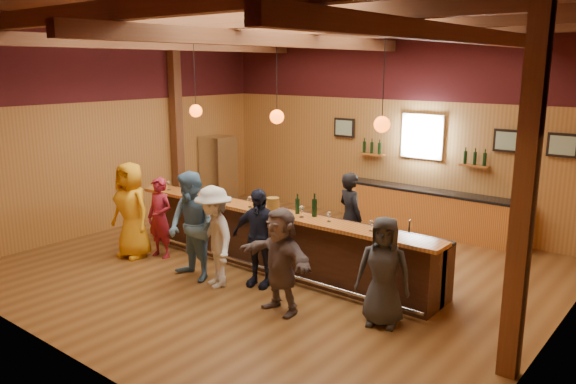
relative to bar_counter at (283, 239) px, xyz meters
name	(u,v)px	position (x,y,z in m)	size (l,w,h in m)	color
room	(279,86)	(-0.02, -0.09, 2.69)	(9.04, 9.00, 4.52)	brown
bar_counter	(283,239)	(0.00, 0.00, 0.00)	(6.30, 1.07, 1.11)	black
back_bar_cabinet	(431,212)	(1.18, 3.57, -0.05)	(4.00, 0.52, 0.95)	#99501B
window	(422,136)	(0.78, 3.80, 1.53)	(0.95, 0.09, 0.95)	silver
framed_pictures	(461,137)	(1.65, 3.79, 1.58)	(5.35, 0.05, 0.45)	black
wine_shelves	(420,156)	(0.78, 3.73, 1.10)	(3.00, 0.18, 0.30)	#99501B
pendant_lights	(277,116)	(-0.02, -0.15, 2.19)	(4.24, 0.24, 1.37)	black
stainless_fridge	(219,172)	(-4.12, 2.45, 0.38)	(0.70, 0.70, 1.80)	silver
customer_orange	(131,210)	(-2.58, -1.34, 0.38)	(0.89, 0.58, 1.81)	orange
customer_redvest	(160,218)	(-2.16, -1.01, 0.24)	(0.55, 0.36, 1.52)	maroon
customer_denim	(192,227)	(-0.82, -1.42, 0.40)	(0.90, 0.70, 1.84)	#527EA5
customer_white	(214,237)	(-0.31, -1.40, 0.32)	(1.08, 0.62, 1.68)	silver
customer_navy	(259,238)	(0.24, -0.93, 0.29)	(0.96, 0.40, 1.63)	black
customer_brown	(280,260)	(1.15, -1.48, 0.27)	(1.46, 0.46, 1.57)	#63514F
customer_dark	(384,272)	(2.52, -0.92, 0.26)	(0.76, 0.49, 1.55)	#2A2B2D
bartender	(350,217)	(0.75, 1.02, 0.31)	(0.61, 0.40, 1.66)	black
ice_bucket	(273,204)	(0.05, -0.34, 0.71)	(0.22, 0.22, 0.24)	brown
bottle_a	(297,206)	(0.47, -0.21, 0.72)	(0.07, 0.07, 0.34)	black
bottle_b	(314,208)	(0.80, -0.18, 0.74)	(0.08, 0.08, 0.39)	black
glass_a	(169,184)	(-2.66, -0.36, 0.72)	(0.08, 0.08, 0.18)	silver
glass_b	(193,190)	(-1.88, -0.42, 0.71)	(0.08, 0.08, 0.17)	silver
glass_c	(213,191)	(-1.49, -0.27, 0.70)	(0.07, 0.07, 0.16)	silver
glass_d	(222,194)	(-1.14, -0.37, 0.72)	(0.08, 0.08, 0.18)	silver
glass_e	(250,199)	(-0.45, -0.38, 0.73)	(0.09, 0.09, 0.20)	silver
glass_f	(302,209)	(0.67, -0.35, 0.73)	(0.09, 0.09, 0.20)	silver
glass_g	(329,214)	(1.16, -0.28, 0.71)	(0.07, 0.07, 0.16)	silver
glass_h	(371,223)	(1.96, -0.32, 0.71)	(0.08, 0.08, 0.17)	silver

